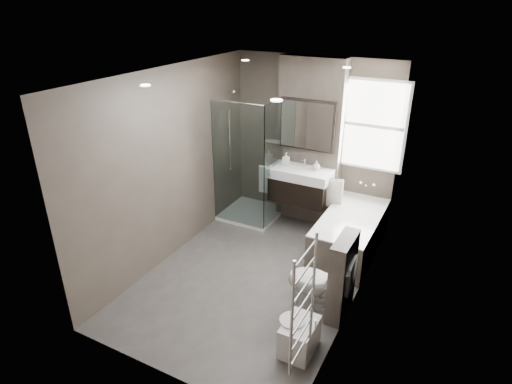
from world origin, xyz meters
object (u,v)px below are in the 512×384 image
Objects in this scene: bathtub at (350,232)px; toilet at (319,283)px; vanity at (300,184)px; bidet at (299,336)px.

toilet reaches higher than bathtub.
toilet is at bearing -60.91° from vanity.
toilet is at bearing 93.72° from bidet.
toilet is at bearing -88.18° from bathtub.
bidet is at bearing -0.86° from toilet.
bidet is at bearing -87.56° from bathtub.
vanity is 0.59× the size of bathtub.
bathtub reaches higher than bidet.
bathtub is 2.12m from bidet.
bathtub is 2.11× the size of toilet.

